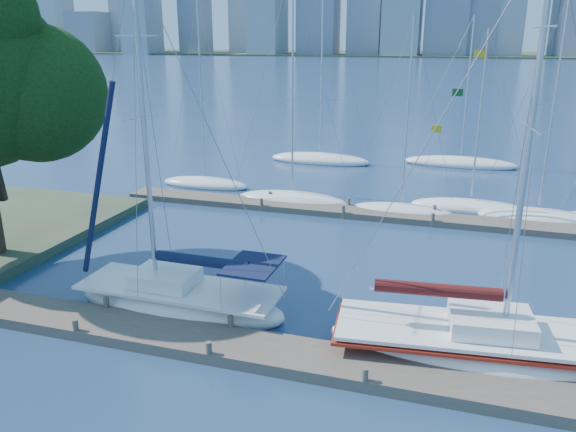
% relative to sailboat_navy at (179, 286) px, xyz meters
% --- Properties ---
extents(ground, '(700.00, 700.00, 0.00)m').
position_rel_sailboat_navy_xyz_m(ground, '(2.63, -2.20, -1.02)').
color(ground, navy).
rests_on(ground, ground).
extents(near_dock, '(26.00, 2.00, 0.40)m').
position_rel_sailboat_navy_xyz_m(near_dock, '(2.63, -2.20, -0.82)').
color(near_dock, brown).
rests_on(near_dock, ground).
extents(far_dock, '(30.00, 1.80, 0.36)m').
position_rel_sailboat_navy_xyz_m(far_dock, '(4.63, 13.80, -0.84)').
color(far_dock, brown).
rests_on(far_dock, ground).
extents(far_shore, '(800.00, 100.00, 1.50)m').
position_rel_sailboat_navy_xyz_m(far_shore, '(2.63, 317.80, -1.02)').
color(far_shore, '#38472D').
rests_on(far_shore, ground).
extents(sailboat_navy, '(8.45, 2.88, 13.20)m').
position_rel_sailboat_navy_xyz_m(sailboat_navy, '(0.00, 0.00, 0.00)').
color(sailboat_navy, white).
rests_on(sailboat_navy, ground).
extents(sailboat_maroon, '(9.35, 3.92, 13.52)m').
position_rel_sailboat_navy_xyz_m(sailboat_maroon, '(10.52, -0.27, -0.03)').
color(sailboat_maroon, white).
rests_on(sailboat_maroon, ground).
extents(bg_boat_0, '(6.62, 3.64, 12.63)m').
position_rel_sailboat_navy_xyz_m(bg_boat_0, '(-7.06, 17.27, -0.78)').
color(bg_boat_0, white).
rests_on(bg_boat_0, ground).
extents(bg_boat_1, '(7.43, 4.19, 14.51)m').
position_rel_sailboat_navy_xyz_m(bg_boat_1, '(-0.06, 15.09, -0.74)').
color(bg_boat_1, white).
rests_on(bg_boat_1, ground).
extents(bg_boat_2, '(6.33, 4.16, 11.40)m').
position_rel_sailboat_navy_xyz_m(bg_boat_2, '(6.76, 14.77, -0.79)').
color(bg_boat_2, white).
rests_on(bg_boat_2, ground).
extents(bg_boat_3, '(7.15, 2.79, 10.78)m').
position_rel_sailboat_navy_xyz_m(bg_boat_3, '(10.63, 16.79, -0.80)').
color(bg_boat_3, white).
rests_on(bg_boat_3, ground).
extents(bg_boat_4, '(6.50, 2.33, 12.41)m').
position_rel_sailboat_navy_xyz_m(bg_boat_4, '(14.27, 15.64, -0.76)').
color(bg_boat_4, white).
rests_on(bg_boat_4, ground).
extents(bg_boat_6, '(8.63, 3.57, 14.45)m').
position_rel_sailboat_navy_xyz_m(bg_boat_6, '(-1.30, 27.21, -0.74)').
color(bg_boat_6, white).
rests_on(bg_boat_6, ground).
extents(bg_boat_7, '(9.19, 4.19, 11.91)m').
position_rel_sailboat_navy_xyz_m(bg_boat_7, '(9.88, 29.29, -0.77)').
color(bg_boat_7, white).
rests_on(bg_boat_7, ground).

